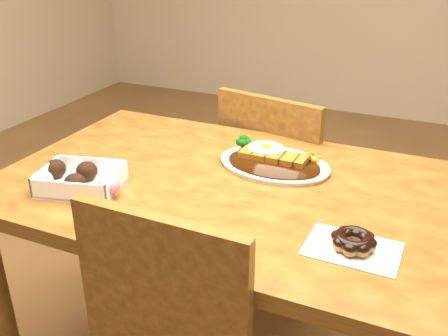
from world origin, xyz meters
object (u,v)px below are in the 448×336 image
at_px(katsu_curry_plate, 273,161).
at_px(donut_box, 79,178).
at_px(pon_de_ring, 353,241).
at_px(chair_far, 282,188).
at_px(table, 219,211).

xyz_separation_m(katsu_curry_plate, donut_box, (-0.42, -0.34, 0.01)).
bearing_deg(pon_de_ring, chair_far, 117.87).
height_order(table, donut_box, donut_box).
relative_size(katsu_curry_plate, pon_de_ring, 1.70).
relative_size(katsu_curry_plate, donut_box, 1.35).
height_order(donut_box, pon_de_ring, donut_box).
distance_m(donut_box, pon_de_ring, 0.72).
bearing_deg(katsu_curry_plate, pon_de_ring, -48.42).
bearing_deg(pon_de_ring, donut_box, -179.19).
xyz_separation_m(chair_far, pon_de_ring, (0.38, -0.72, 0.29)).
bearing_deg(katsu_curry_plate, table, -125.15).
distance_m(chair_far, pon_de_ring, 0.87).
xyz_separation_m(table, donut_box, (-0.32, -0.19, 0.13)).
bearing_deg(donut_box, katsu_curry_plate, 39.10).
distance_m(table, chair_far, 0.56).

